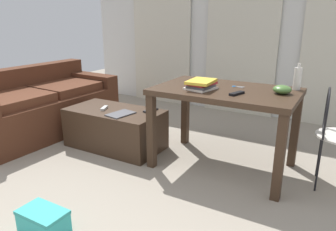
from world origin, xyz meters
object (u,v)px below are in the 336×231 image
(coffee_table, at_px, (115,128))
(shoebox, at_px, (44,221))
(book_stack, at_px, (201,84))
(wire_chair, at_px, (334,127))
(scissors, at_px, (237,87))
(couch, at_px, (39,107))
(tv_remote_secondary, at_px, (104,108))
(tv_remote_on_table, at_px, (237,93))
(craft_table, at_px, (225,100))
(tv_remote_primary, at_px, (151,110))
(bottle_near, at_px, (298,78))
(magazine, at_px, (121,114))
(bowl, at_px, (282,89))

(coffee_table, height_order, shoebox, coffee_table)
(coffee_table, bearing_deg, book_stack, 0.76)
(wire_chair, xyz_separation_m, scissors, (-0.84, 0.03, 0.23))
(couch, relative_size, tv_remote_secondary, 13.46)
(wire_chair, height_order, scissors, wire_chair)
(scissors, bearing_deg, tv_remote_on_table, -71.48)
(craft_table, height_order, scissors, scissors)
(wire_chair, height_order, tv_remote_primary, wire_chair)
(craft_table, bearing_deg, couch, -174.47)
(bottle_near, height_order, tv_remote_primary, bottle_near)
(couch, relative_size, magazine, 6.90)
(couch, relative_size, shoebox, 5.87)
(magazine, bearing_deg, wire_chair, 19.86)
(tv_remote_secondary, bearing_deg, bowl, -14.13)
(wire_chair, distance_m, tv_remote_primary, 1.71)
(tv_remote_primary, bearing_deg, shoebox, -69.66)
(magazine, bearing_deg, couch, -170.86)
(magazine, xyz_separation_m, shoebox, (0.34, -1.28, -0.35))
(book_stack, relative_size, shoebox, 0.94)
(bottle_near, distance_m, shoebox, 2.31)
(wire_chair, bearing_deg, craft_table, -174.07)
(shoebox, bearing_deg, book_stack, 70.74)
(shoebox, bearing_deg, tv_remote_secondary, 114.35)
(wire_chair, height_order, magazine, wire_chair)
(tv_remote_on_table, bearing_deg, craft_table, 151.16)
(coffee_table, relative_size, tv_remote_secondary, 7.35)
(tv_remote_primary, height_order, shoebox, tv_remote_primary)
(coffee_table, bearing_deg, scissors, 11.91)
(magazine, bearing_deg, craft_table, 23.30)
(bottle_near, xyz_separation_m, book_stack, (-0.74, -0.40, -0.06))
(craft_table, relative_size, book_stack, 4.13)
(tv_remote_primary, relative_size, magazine, 0.66)
(book_stack, distance_m, shoebox, 1.64)
(tv_remote_secondary, xyz_separation_m, magazine, (0.27, -0.06, -0.01))
(bottle_near, xyz_separation_m, magazine, (-1.56, -0.52, -0.43))
(coffee_table, height_order, tv_remote_secondary, tv_remote_secondary)
(bottle_near, relative_size, tv_remote_on_table, 1.46)
(coffee_table, height_order, magazine, magazine)
(coffee_table, distance_m, shoebox, 1.48)
(tv_remote_primary, distance_m, magazine, 0.32)
(book_stack, bearing_deg, tv_remote_primary, 167.48)
(bowl, height_order, tv_remote_primary, bowl)
(bowl, distance_m, book_stack, 0.68)
(tv_remote_secondary, bearing_deg, coffee_table, -0.76)
(tv_remote_secondary, bearing_deg, tv_remote_primary, 0.66)
(book_stack, bearing_deg, magazine, -172.04)
(bowl, bearing_deg, magazine, -168.75)
(coffee_table, xyz_separation_m, bowl, (1.65, 0.19, 0.58))
(book_stack, bearing_deg, bowl, 15.28)
(coffee_table, xyz_separation_m, shoebox, (0.51, -1.38, -0.13))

